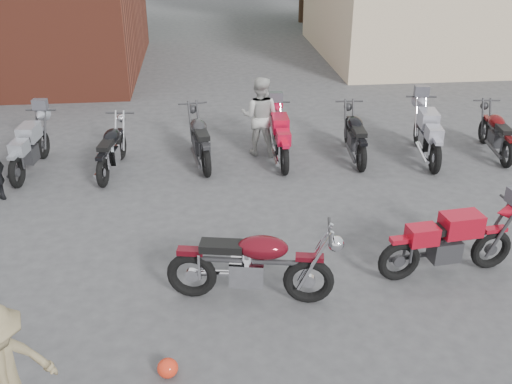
{
  "coord_description": "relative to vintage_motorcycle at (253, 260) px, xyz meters",
  "views": [
    {
      "loc": [
        -1.05,
        -5.76,
        4.84
      ],
      "look_at": [
        -0.25,
        2.13,
        0.9
      ],
      "focal_mm": 40.0,
      "sensor_mm": 36.0,
      "label": 1
    }
  ],
  "objects": [
    {
      "name": "person_tan",
      "position": [
        -2.64,
        -2.0,
        0.15
      ],
      "size": [
        1.17,
        1.09,
        1.59
      ],
      "primitive_type": "imported",
      "rotation": [
        0.0,
        0.0,
        0.66
      ],
      "color": "#837351",
      "rests_on": "ground"
    },
    {
      "name": "row_bike_5",
      "position": [
        2.66,
        4.79,
        -0.08
      ],
      "size": [
        0.76,
        1.97,
        1.12
      ],
      "primitive_type": null,
      "rotation": [
        0.0,
        0.0,
        1.51
      ],
      "color": "black",
      "rests_on": "ground"
    },
    {
      "name": "person_light",
      "position": [
        0.66,
        5.23,
        0.22
      ],
      "size": [
        0.99,
        0.88,
        1.72
      ],
      "primitive_type": "imported",
      "rotation": [
        0.0,
        0.0,
        2.83
      ],
      "color": "#ADADA8",
      "rests_on": "ground"
    },
    {
      "name": "vintage_motorcycle",
      "position": [
        0.0,
        0.0,
        0.0
      ],
      "size": [
        2.3,
        1.13,
        1.28
      ],
      "primitive_type": null,
      "rotation": [
        0.0,
        0.0,
        -0.19
      ],
      "color": "#4F0912",
      "rests_on": "ground"
    },
    {
      "name": "helmet",
      "position": [
        -1.12,
        -1.34,
        -0.53
      ],
      "size": [
        0.3,
        0.3,
        0.23
      ],
      "primitive_type": "ellipsoid",
      "rotation": [
        0.0,
        0.0,
        -0.28
      ],
      "color": "red",
      "rests_on": "ground"
    },
    {
      "name": "row_bike_3",
      "position": [
        -0.65,
        4.88,
        -0.06
      ],
      "size": [
        0.94,
        2.07,
        1.16
      ],
      "primitive_type": null,
      "rotation": [
        0.0,
        0.0,
        1.71
      ],
      "color": "#27272A",
      "rests_on": "ground"
    },
    {
      "name": "row_bike_7",
      "position": [
        5.76,
        4.67,
        -0.1
      ],
      "size": [
        0.84,
        1.93,
        1.09
      ],
      "primitive_type": null,
      "rotation": [
        0.0,
        0.0,
        1.45
      ],
      "color": "#520A0C",
      "rests_on": "ground"
    },
    {
      "name": "stucco_building",
      "position": [
        8.94,
        14.38,
        1.11
      ],
      "size": [
        10.0,
        8.0,
        3.5
      ],
      "primitive_type": "cube",
      "color": "tan",
      "rests_on": "ground"
    },
    {
      "name": "ground",
      "position": [
        0.44,
        -0.62,
        -0.64
      ],
      "size": [
        90.0,
        90.0,
        0.0
      ],
      "primitive_type": "plane",
      "color": "#39393C"
    },
    {
      "name": "row_bike_6",
      "position": [
        4.19,
        4.6,
        -0.03
      ],
      "size": [
        1.0,
        2.2,
        1.23
      ],
      "primitive_type": null,
      "rotation": [
        0.0,
        0.0,
        1.42
      ],
      "color": "#9998A6",
      "rests_on": "ground"
    },
    {
      "name": "row_bike_2",
      "position": [
        -2.43,
        4.58,
        -0.09
      ],
      "size": [
        0.88,
        1.96,
        1.1
      ],
      "primitive_type": null,
      "rotation": [
        0.0,
        0.0,
        1.43
      ],
      "color": "black",
      "rests_on": "ground"
    },
    {
      "name": "sportbike",
      "position": [
        2.9,
        0.34,
        -0.05
      ],
      "size": [
        2.09,
        0.89,
        1.17
      ],
      "primitive_type": null,
      "rotation": [
        0.0,
        0.0,
        0.11
      ],
      "color": "#A70D1F",
      "rests_on": "ground"
    },
    {
      "name": "row_bike_1",
      "position": [
        -4.09,
        4.76,
        -0.06
      ],
      "size": [
        0.87,
        2.04,
        1.15
      ],
      "primitive_type": null,
      "rotation": [
        0.0,
        0.0,
        1.46
      ],
      "color": "#91959E",
      "rests_on": "ground"
    },
    {
      "name": "row_bike_4",
      "position": [
        1.05,
        4.81,
        -0.07
      ],
      "size": [
        0.69,
        1.98,
        1.14
      ],
      "primitive_type": null,
      "rotation": [
        0.0,
        0.0,
        1.55
      ],
      "color": "red",
      "rests_on": "ground"
    }
  ]
}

